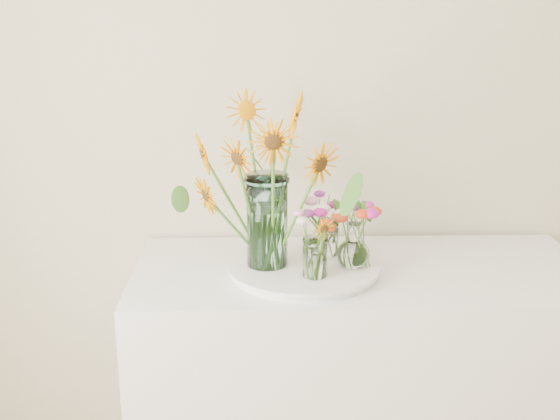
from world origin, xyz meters
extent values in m
cube|color=white|center=(-0.20, 1.93, 0.45)|extent=(1.40, 0.60, 0.90)
cylinder|color=white|center=(-0.38, 1.89, 0.91)|extent=(0.43, 0.43, 0.02)
cylinder|color=#A8DDE1|center=(-0.49, 1.89, 1.07)|extent=(0.12, 0.12, 0.28)
cylinder|color=white|center=(-0.35, 1.79, 0.99)|extent=(0.07, 0.07, 0.12)
cylinder|color=white|center=(-0.30, 1.97, 0.98)|extent=(0.08, 0.08, 0.12)
camera|label=1|loc=(-0.51, -0.08, 1.69)|focal=45.00mm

